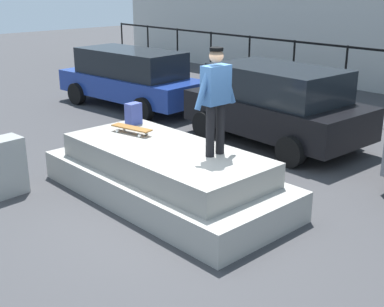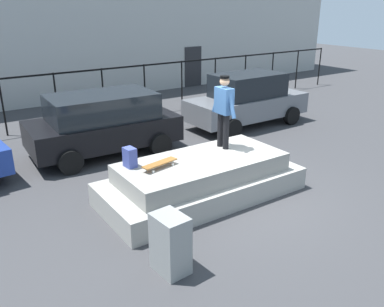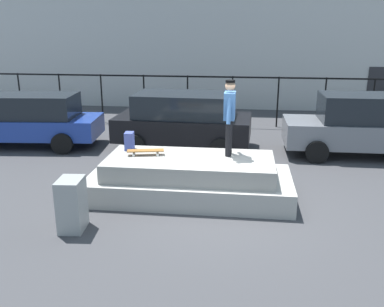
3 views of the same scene
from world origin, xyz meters
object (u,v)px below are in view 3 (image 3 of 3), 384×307
utility_box (72,205)px  car_blue_hatchback_near (24,119)px  car_grey_sedan_far (362,126)px  skateboarder (230,112)px  car_black_hatchback_mid (183,119)px  skateboard (146,151)px  backpack (129,141)px

utility_box → car_blue_hatchback_near: bearing=120.1°
car_blue_hatchback_near → car_grey_sedan_far: 10.38m
skateboarder → car_black_hatchback_mid: size_ratio=0.40×
skateboard → car_black_hatchback_mid: bearing=85.1°
skateboard → car_blue_hatchback_near: bearing=143.8°
skateboard → car_black_hatchback_mid: size_ratio=0.20×
car_blue_hatchback_near → utility_box: bearing=-55.4°
car_blue_hatchback_near → car_black_hatchback_mid: 5.08m
skateboard → car_grey_sedan_far: (5.63, 3.65, -0.09)m
car_black_hatchback_mid → car_blue_hatchback_near: bearing=-176.4°
car_black_hatchback_mid → skateboard: bearing=-94.9°
car_grey_sedan_far → car_blue_hatchback_near: bearing=-179.0°
car_black_hatchback_mid → utility_box: (-1.29, -5.78, -0.42)m
car_grey_sedan_far → skateboarder: bearing=-138.0°
car_blue_hatchback_near → car_black_hatchback_mid: size_ratio=1.15×
skateboarder → car_grey_sedan_far: skateboarder is taller
car_black_hatchback_mid → car_grey_sedan_far: size_ratio=0.95×
car_blue_hatchback_near → car_black_hatchback_mid: bearing=3.6°
car_blue_hatchback_near → utility_box: (3.77, -5.46, -0.38)m
skateboarder → backpack: 2.47m
car_grey_sedan_far → backpack: bearing=-152.0°
car_blue_hatchback_near → skateboard: bearing=-36.2°
utility_box → skateboard: bearing=59.6°
skateboard → backpack: (-0.48, 0.40, 0.11)m
backpack → car_black_hatchback_mid: bearing=161.7°
car_black_hatchback_mid → utility_box: 5.94m
car_blue_hatchback_near → car_black_hatchback_mid: car_black_hatchback_mid is taller
backpack → car_blue_hatchback_near: (-4.27, 3.07, -0.23)m
car_black_hatchback_mid → car_grey_sedan_far: bearing=-1.4°
car_grey_sedan_far → utility_box: size_ratio=4.41×
utility_box → skateboarder: bearing=34.0°
skateboarder → skateboard: 2.08m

